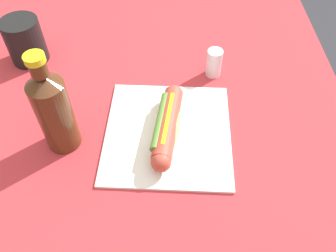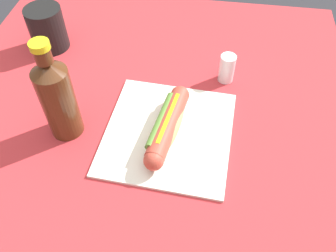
# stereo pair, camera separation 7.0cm
# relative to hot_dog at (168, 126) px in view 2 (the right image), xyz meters

# --- Properties ---
(dining_table) EXTENTS (1.05, 0.92, 0.73)m
(dining_table) POSITION_rel_hot_dog_xyz_m (0.00, 0.06, -0.16)
(dining_table) COLOR brown
(dining_table) RESTS_ON ground
(paper_wrapper) EXTENTS (0.28, 0.27, 0.01)m
(paper_wrapper) POSITION_rel_hot_dog_xyz_m (-0.00, -0.00, -0.03)
(paper_wrapper) COLOR silver
(paper_wrapper) RESTS_ON dining_table
(hot_dog) EXTENTS (0.21, 0.07, 0.05)m
(hot_dog) POSITION_rel_hot_dog_xyz_m (0.00, 0.00, 0.00)
(hot_dog) COLOR tan
(hot_dog) RESTS_ON paper_wrapper
(soda_bottle) EXTENTS (0.07, 0.07, 0.22)m
(soda_bottle) POSITION_rel_hot_dog_xyz_m (-0.01, 0.21, 0.06)
(soda_bottle) COLOR #4C2814
(soda_bottle) RESTS_ON dining_table
(drinking_cup) EXTENTS (0.09, 0.09, 0.11)m
(drinking_cup) POSITION_rel_hot_dog_xyz_m (0.25, 0.34, 0.02)
(drinking_cup) COLOR black
(drinking_cup) RESTS_ON dining_table
(salt_shaker) EXTENTS (0.04, 0.04, 0.07)m
(salt_shaker) POSITION_rel_hot_dog_xyz_m (0.19, -0.11, 0.00)
(salt_shaker) COLOR silver
(salt_shaker) RESTS_ON dining_table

